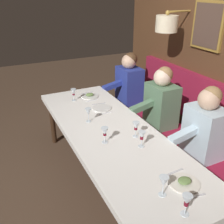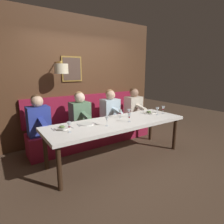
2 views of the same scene
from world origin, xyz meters
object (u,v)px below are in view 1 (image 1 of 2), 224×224
(dining_table, at_px, (111,137))
(diner_far, at_px, (129,80))
(diner_middle, at_px, (161,99))
(wine_glass_0, at_px, (187,201))
(diner_near, at_px, (205,125))
(wine_glass_6, at_px, (136,126))
(wine_glass_3, at_px, (142,136))
(wine_glass_2, at_px, (164,182))
(wine_glass_4, at_px, (105,132))
(wine_glass_1, at_px, (88,112))
(wine_glass_5, at_px, (73,92))

(dining_table, height_order, diner_far, diner_far)
(diner_middle, relative_size, wine_glass_0, 4.82)
(diner_near, bearing_deg, dining_table, 154.32)
(dining_table, distance_m, wine_glass_6, 0.32)
(diner_near, xyz_separation_m, wine_glass_0, (-0.92, -0.79, 0.04))
(wine_glass_3, bearing_deg, wine_glass_2, -107.90)
(diner_middle, distance_m, wine_glass_4, 1.15)
(wine_glass_2, bearing_deg, wine_glass_1, 92.90)
(wine_glass_6, bearing_deg, dining_table, 132.46)
(dining_table, relative_size, wine_glass_1, 16.48)
(diner_middle, distance_m, diner_far, 0.85)
(diner_middle, bearing_deg, diner_far, 90.00)
(wine_glass_0, distance_m, wine_glass_5, 2.19)
(diner_far, bearing_deg, wine_glass_1, -138.82)
(diner_middle, xyz_separation_m, wine_glass_3, (-0.75, -0.73, 0.04))
(wine_glass_2, distance_m, wine_glass_5, 1.97)
(wine_glass_4, height_order, wine_glass_6, same)
(diner_middle, xyz_separation_m, wine_glass_0, (-0.92, -1.56, 0.04))
(dining_table, bearing_deg, diner_middle, 21.86)
(diner_far, distance_m, wine_glass_4, 1.71)
(wine_glass_0, bearing_deg, wine_glass_5, 91.34)
(wine_glass_5, xyz_separation_m, wine_glass_6, (0.27, -1.17, -0.00))
(wine_glass_5, bearing_deg, dining_table, -84.77)
(wine_glass_6, bearing_deg, wine_glass_5, 102.87)
(diner_far, xyz_separation_m, wine_glass_5, (-0.97, -0.23, 0.04))
(diner_near, relative_size, wine_glass_6, 4.82)
(diner_near, distance_m, diner_far, 1.63)
(diner_near, bearing_deg, wine_glass_0, -139.47)
(wine_glass_1, relative_size, wine_glass_2, 1.00)
(wine_glass_1, distance_m, wine_glass_3, 0.75)
(dining_table, height_order, wine_glass_4, wine_glass_4)
(wine_glass_3, xyz_separation_m, wine_glass_6, (0.04, 0.18, 0.00))
(dining_table, bearing_deg, wine_glass_3, -70.52)
(wine_glass_6, bearing_deg, wine_glass_0, -102.02)
(diner_middle, distance_m, wine_glass_2, 1.65)
(wine_glass_2, height_order, wine_glass_6, same)
(wine_glass_2, relative_size, wine_glass_5, 1.00)
(diner_far, xyz_separation_m, wine_glass_1, (-1.01, -0.89, 0.04))
(diner_far, bearing_deg, diner_middle, -90.00)
(diner_near, bearing_deg, diner_far, 90.00)
(wine_glass_3, bearing_deg, diner_middle, 44.38)
(dining_table, distance_m, diner_near, 0.99)
(wine_glass_6, bearing_deg, wine_glass_1, 121.17)
(wine_glass_0, height_order, wine_glass_6, same)
(wine_glass_1, bearing_deg, diner_near, -36.22)
(diner_near, relative_size, wine_glass_1, 4.82)
(wine_glass_1, height_order, wine_glass_3, same)
(dining_table, height_order, wine_glass_3, wine_glass_3)
(diner_middle, height_order, wine_glass_3, diner_middle)
(diner_middle, bearing_deg, wine_glass_2, -125.07)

